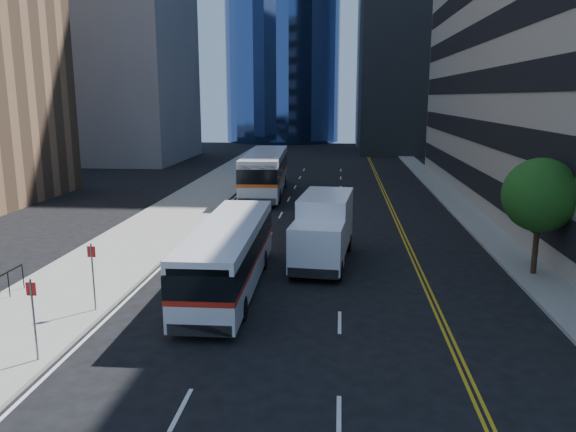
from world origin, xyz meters
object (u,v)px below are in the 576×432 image
(street_tree, at_px, (540,195))
(box_truck, at_px, (324,228))
(bus_rear, at_px, (265,172))
(bus_front, at_px, (229,254))

(street_tree, relative_size, box_truck, 0.75)
(bus_rear, height_order, box_truck, bus_rear)
(bus_front, distance_m, bus_rear, 23.06)
(street_tree, xyz_separation_m, box_truck, (-9.31, 1.27, -1.97))
(bus_front, bearing_deg, box_truck, 47.89)
(bus_rear, bearing_deg, box_truck, -76.82)
(bus_rear, bearing_deg, street_tree, -56.48)
(bus_rear, bearing_deg, bus_front, -88.62)
(street_tree, distance_m, bus_front, 13.52)
(bus_front, bearing_deg, street_tree, 11.97)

